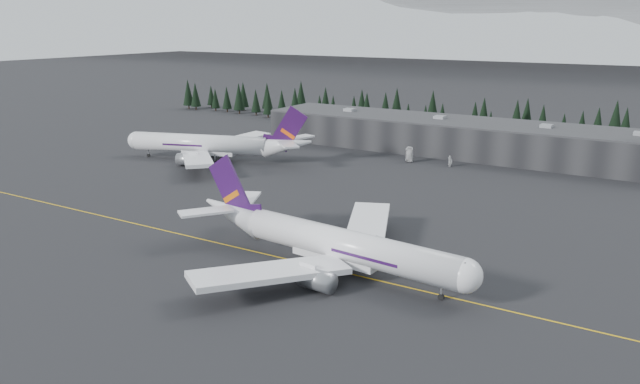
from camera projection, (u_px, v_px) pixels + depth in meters
The scene contains 8 objects.
ground at pixel (273, 252), 137.30m from camera, with size 1400.00×1400.00×0.00m, color black.
taxiline at pixel (267, 255), 135.66m from camera, with size 400.00×0.40×0.02m, color gold.
terminal at pixel (464, 137), 238.33m from camera, with size 160.00×30.00×12.60m.
treeline at pixel (492, 121), 268.41m from camera, with size 360.00×20.00×15.00m, color black.
jet_main at pixel (325, 241), 127.40m from camera, with size 68.83×63.30×20.25m.
jet_parked at pixel (216, 145), 225.50m from camera, with size 69.47×62.66×20.97m.
gse_vehicle_a at pixel (410, 160), 224.45m from camera, with size 2.67×5.79×1.61m, color silver.
gse_vehicle_b at pixel (450, 165), 217.63m from camera, with size 1.57×3.89×1.33m, color silver.
Camera 1 is at (76.45, -104.34, 49.04)m, focal length 35.00 mm.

